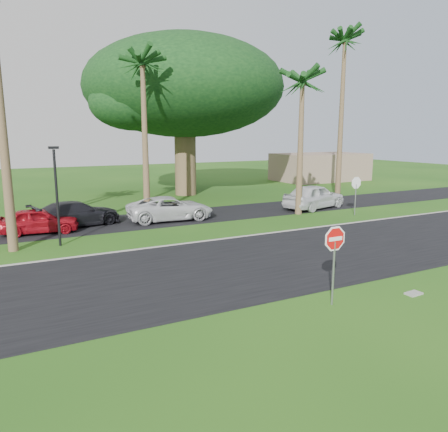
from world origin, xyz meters
TOP-DOWN VIEW (x-y plane):
  - ground at (0.00, 0.00)m, footprint 120.00×120.00m
  - road at (0.00, 2.00)m, footprint 120.00×8.00m
  - parking_strip at (0.00, 12.50)m, footprint 120.00×5.00m
  - curb at (0.00, 6.05)m, footprint 120.00×0.12m
  - stop_sign_near at (0.50, -3.00)m, footprint 1.05×0.07m
  - stop_sign_far at (12.00, 8.00)m, footprint 1.05×0.07m
  - palm_center at (0.00, 14.00)m, footprint 5.00×5.00m
  - palm_right_near at (9.00, 10.00)m, footprint 5.00×5.00m
  - palm_right_far at (15.00, 13.00)m, footprint 5.00×5.00m
  - canopy_tree at (6.00, 22.00)m, footprint 16.50×16.50m
  - streetlight_right at (-6.00, 8.50)m, footprint 0.45×0.25m
  - building_far at (24.00, 26.00)m, footprint 10.00×6.00m
  - car_red at (-6.64, 11.68)m, footprint 4.14×2.02m
  - car_dark at (-4.57, 12.63)m, footprint 5.28×3.09m
  - car_minivan at (0.79, 11.87)m, footprint 5.36×2.78m
  - car_pickup at (11.18, 11.11)m, footprint 5.42×3.24m
  - utility_slab at (3.48, -3.57)m, footprint 0.57×0.38m

SIDE VIEW (x-z plane):
  - ground at x=0.00m, z-range 0.00..0.00m
  - road at x=0.00m, z-range 0.00..0.02m
  - parking_strip at x=0.00m, z-range 0.00..0.02m
  - curb at x=0.00m, z-range 0.00..0.06m
  - utility_slab at x=3.48m, z-range 0.00..0.06m
  - car_red at x=-6.64m, z-range 0.00..1.36m
  - car_dark at x=-4.57m, z-range 0.00..1.44m
  - car_minivan at x=0.79m, z-range 0.00..1.44m
  - car_pickup at x=11.18m, z-range 0.00..1.73m
  - building_far at x=24.00m, z-range 0.00..3.00m
  - stop_sign_near at x=0.50m, z-range 0.46..3.09m
  - stop_sign_far at x=12.00m, z-range 0.46..3.09m
  - streetlight_right at x=-6.00m, z-range 0.33..4.97m
  - palm_right_near at x=9.00m, z-range 3.44..12.94m
  - canopy_tree at x=6.00m, z-range 2.39..15.51m
  - palm_center at x=0.00m, z-range 3.91..14.41m
  - palm_right_far at x=15.00m, z-range 5.08..18.08m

